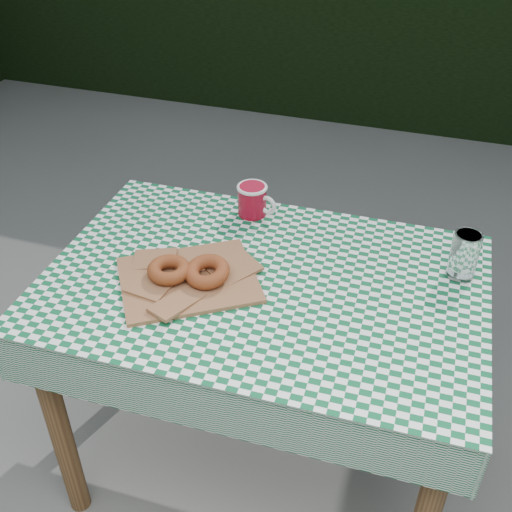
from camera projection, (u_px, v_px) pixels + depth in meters
The scene contains 8 objects.
ground at pixel (217, 496), 1.93m from camera, with size 60.00×60.00×0.00m, color #5A5A54.
table at pixel (262, 383), 1.81m from camera, with size 1.10×0.73×0.75m, color brown.
tablecloth at pixel (263, 281), 1.59m from camera, with size 1.12×0.75×0.01m, color #0D542E.
paper_bag at pixel (188, 279), 1.58m from camera, with size 0.34×0.27×0.02m, color #9D6C44.
bagel_front at pixel (169, 270), 1.57m from camera, with size 0.11×0.11×0.03m, color brown.
bagel_back at pixel (207, 272), 1.56m from camera, with size 0.11×0.11×0.04m, color brown.
coffee_mug at pixel (252, 200), 1.82m from camera, with size 0.17×0.17×0.09m, color maroon, non-canonical shape.
drinking_glass at pixel (464, 255), 1.57m from camera, with size 0.07×0.07×0.13m, color white.
Camera 1 is at (0.46, -1.03, 1.75)m, focal length 43.65 mm.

